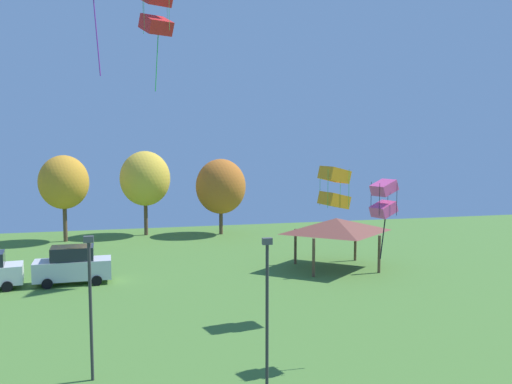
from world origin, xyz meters
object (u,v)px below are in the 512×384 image
Objects in this scene: light_post_3 at (267,302)px; treeline_tree_4 at (221,186)px; treeline_tree_2 at (64,182)px; kite_flying_5 at (384,199)px; light_post_0 at (90,299)px; treeline_tree_3 at (145,179)px; park_pavilion at (336,225)px; parked_car_third_from_left at (73,265)px; kite_flying_0 at (156,11)px; kite_flying_6 at (334,187)px.

treeline_tree_4 is at bearing 83.03° from light_post_3.
kite_flying_5 is at bearing -63.25° from treeline_tree_2.
treeline_tree_3 is (3.21, 31.92, 2.29)m from light_post_0.
treeline_tree_2 reaches higher than park_pavilion.
light_post_0 is at bearing -82.49° from treeline_tree_2.
treeline_tree_3 is at bearing 71.51° from parked_car_third_from_left.
light_post_0 is (-11.57, 0.63, -3.54)m from kite_flying_5.
treeline_tree_3 is at bearing 84.26° from light_post_0.
treeline_tree_3 is (5.20, 17.08, 4.27)m from parked_car_third_from_left.
treeline_tree_4 is (6.97, 18.21, -12.01)m from kite_flying_0.
treeline_tree_2 is (-10.30, 32.19, 2.18)m from light_post_3.
treeline_tree_3 is (7.19, 1.70, 0.10)m from treeline_tree_2.
parked_car_third_from_left is 16.06m from treeline_tree_2.
treeline_tree_2 reaches higher than treeline_tree_4.
kite_flying_6 is (0.01, 5.38, 0.01)m from kite_flying_5.
kite_flying_0 is 0.77× the size of treeline_tree_3.
light_post_3 is at bearing -65.28° from parked_car_third_from_left.
treeline_tree_3 is at bearing 13.32° from treeline_tree_2.
kite_flying_5 is at bearing -75.60° from treeline_tree_3.
park_pavilion is 0.84× the size of treeline_tree_4.
kite_flying_6 is 26.04m from treeline_tree_4.
treeline_tree_3 reaches higher than treeline_tree_4.
treeline_tree_4 is (12.30, 15.84, 3.48)m from parked_car_third_from_left.
kite_flying_0 reaches higher than treeline_tree_3.
kite_flying_5 is 0.45× the size of treeline_tree_4.
parked_car_third_from_left is at bearing 179.93° from park_pavilion.
park_pavilion is 0.79× the size of treeline_tree_2.
kite_flying_5 is 5.38m from kite_flying_6.
kite_flying_0 reaches higher than park_pavilion.
treeline_tree_3 reaches higher than park_pavilion.
park_pavilion is 19.29m from light_post_3.
parked_car_third_from_left is at bearing -106.92° from treeline_tree_3.
park_pavilion is 21.67m from light_post_0.
treeline_tree_3 reaches higher than kite_flying_6.
treeline_tree_4 is at bearing 92.30° from kite_flying_5.
light_post_0 is at bearing -157.70° from kite_flying_6.
light_post_0 is (1.99, -14.84, 1.98)m from parked_car_third_from_left.
treeline_tree_4 is at bearing 50.61° from parked_car_third_from_left.
parked_car_third_from_left is at bearing 131.23° from kite_flying_5.
kite_flying_0 is 18.41m from kite_flying_5.
treeline_tree_3 reaches higher than light_post_3.
treeline_tree_4 is (-1.26, 31.31, -2.04)m from kite_flying_5.
kite_flying_6 is 9.24m from light_post_3.
treeline_tree_3 reaches higher than kite_flying_5.
kite_flying_0 is 1.31× the size of parked_car_third_from_left.
park_pavilion is at bearing 67.22° from kite_flying_6.
kite_flying_6 is 28.46m from treeline_tree_3.
kite_flying_5 reaches higher than parked_car_third_from_left.
light_post_3 is (8.30, -16.81, 1.98)m from parked_car_third_from_left.
light_post_3 is 0.71× the size of treeline_tree_2.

